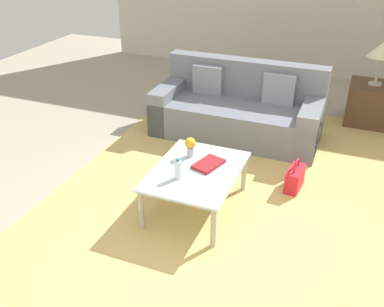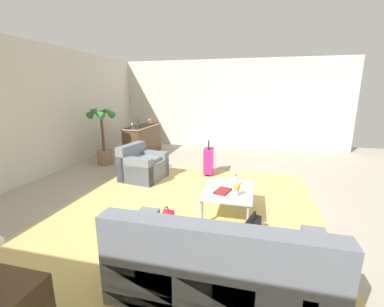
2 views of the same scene
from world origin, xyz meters
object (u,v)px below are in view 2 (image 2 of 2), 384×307
object	(u,v)px
couch	(218,269)
water_bottle	(236,181)
coffee_table_book	(223,191)
armchair	(141,167)
wine_glass_leftmost	(132,125)
handbag_red	(166,221)
suitcase_magenta	(208,160)
potted_palm	(103,134)
handbag_black	(253,226)
coffee_table	(228,192)
wine_glass_left_of_centre	(149,120)
flower_vase	(237,188)
wine_bottle_green	(138,124)
bar_console	(143,140)
wine_bottle_amber	(152,120)

from	to	relation	value
couch	water_bottle	bearing A→B (deg)	0.00
coffee_table_book	armchair	bearing A→B (deg)	72.00
wine_glass_leftmost	handbag_red	size ratio (longest dim) A/B	0.43
suitcase_magenta	potted_palm	size ratio (longest dim) A/B	0.51
handbag_black	wine_glass_leftmost	bearing A→B (deg)	46.11
coffee_table	wine_glass_left_of_centre	distance (m)	5.22
coffee_table_book	handbag_red	size ratio (longest dim) A/B	0.87
coffee_table	handbag_red	size ratio (longest dim) A/B	2.95
handbag_red	handbag_black	distance (m)	1.27
coffee_table	wine_glass_leftmost	world-z (taller)	wine_glass_leftmost
water_bottle	flower_vase	bearing A→B (deg)	-173.21
wine_glass_leftmost	wine_bottle_green	distance (m)	0.17
couch	coffee_table_book	xyz separation A→B (m)	(1.68, 0.18, 0.14)
handbag_red	wine_glass_leftmost	bearing A→B (deg)	32.74
couch	wine_bottle_green	distance (m)	5.74
coffee_table_book	potted_palm	xyz separation A→B (m)	(2.32, 3.62, 0.41)
coffee_table	handbag_black	bearing A→B (deg)	-142.50
coffee_table_book	wine_glass_leftmost	distance (m)	4.33
armchair	flower_vase	distance (m)	2.79
water_bottle	handbag_black	size ratio (longest dim) A/B	0.57
wine_glass_left_of_centre	wine_bottle_green	xyz separation A→B (m)	(-1.15, -0.14, 0.01)
wine_glass_left_of_centre	potted_palm	distance (m)	2.01
handbag_black	handbag_red	bearing A→B (deg)	97.03
flower_vase	potted_palm	xyz separation A→B (m)	(2.42, 3.85, 0.30)
bar_console	wine_glass_leftmost	world-z (taller)	wine_glass_leftmost
bar_console	suitcase_magenta	world-z (taller)	bar_console
flower_vase	wine_glass_left_of_centre	distance (m)	5.46
coffee_table	flower_vase	world-z (taller)	flower_vase
coffee_table_book	handbag_black	xyz separation A→B (m)	(-0.43, -0.50, -0.32)
flower_vase	handbag_red	distance (m)	1.18
bar_console	wine_glass_left_of_centre	distance (m)	0.84
wine_bottle_green	suitcase_magenta	size ratio (longest dim) A/B	0.35
water_bottle	bar_console	bearing A→B (deg)	44.12
wine_bottle_green	wine_glass_leftmost	bearing A→B (deg)	120.42
bar_console	handbag_black	bearing A→B (deg)	-138.99
handbag_red	handbag_black	world-z (taller)	same
water_bottle	wine_glass_leftmost	distance (m)	4.24
armchair	wine_glass_leftmost	world-z (taller)	wine_glass_leftmost
coffee_table_book	suitcase_magenta	bearing A→B (deg)	32.77
coffee_table_book	wine_glass_left_of_centre	bearing A→B (deg)	52.22
wine_glass_left_of_centre	water_bottle	bearing A→B (deg)	-140.49
coffee_table	potted_palm	xyz separation A→B (m)	(2.20, 3.70, 0.47)
couch	wine_bottle_amber	size ratio (longest dim) A/B	7.04
potted_palm	wine_glass_left_of_centre	bearing A→B (deg)	-16.54
water_bottle	handbag_black	distance (m)	0.91
coffee_table_book	wine_bottle_amber	world-z (taller)	wine_bottle_amber
armchair	bar_console	xyz separation A→B (m)	(2.19, 0.94, 0.20)
wine_glass_leftmost	wine_bottle_green	world-z (taller)	wine_bottle_green
coffee_table_book	potted_palm	world-z (taller)	potted_palm
wine_bottle_green	potted_palm	world-z (taller)	potted_palm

